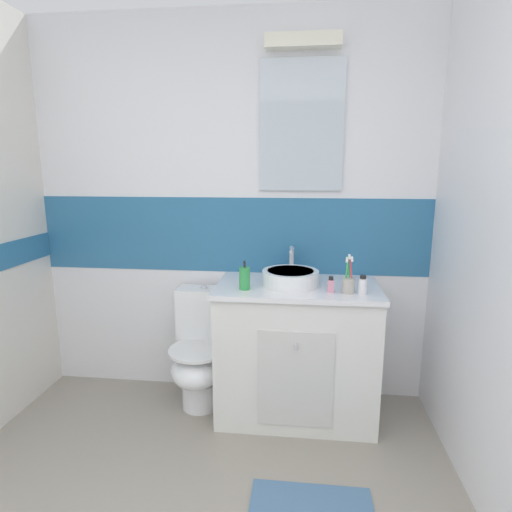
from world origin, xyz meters
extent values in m
cube|color=white|center=(0.00, 2.45, 0.42)|extent=(3.20, 0.10, 0.85)
cube|color=teal|center=(0.00, 2.45, 1.10)|extent=(3.20, 0.10, 0.50)
cube|color=white|center=(0.00, 2.45, 1.93)|extent=(3.20, 0.10, 1.15)
cube|color=silver|center=(0.46, 2.39, 1.80)|extent=(0.52, 0.02, 0.79)
cube|color=white|center=(0.46, 2.35, 2.27)|extent=(0.45, 0.10, 0.08)
cube|color=silver|center=(0.46, 2.13, 0.41)|extent=(0.95, 0.55, 0.82)
cube|color=white|center=(0.46, 2.12, 0.83)|extent=(0.97, 0.57, 0.03)
cube|color=silver|center=(0.46, 1.85, 0.37)|extent=(0.43, 0.01, 0.57)
cylinder|color=silver|center=(0.46, 1.83, 0.57)|extent=(0.02, 0.02, 0.03)
cylinder|color=white|center=(0.42, 2.11, 0.89)|extent=(0.34, 0.34, 0.09)
cylinder|color=#AFB1BA|center=(0.42, 2.11, 0.93)|extent=(0.28, 0.28, 0.01)
cylinder|color=silver|center=(0.42, 2.31, 0.95)|extent=(0.03, 0.03, 0.20)
cylinder|color=silver|center=(0.42, 2.22, 1.05)|extent=(0.02, 0.15, 0.02)
cylinder|color=white|center=(-0.16, 2.12, 0.09)|extent=(0.24, 0.24, 0.18)
ellipsoid|color=white|center=(-0.16, 2.08, 0.29)|extent=(0.34, 0.42, 0.22)
cylinder|color=white|center=(-0.16, 2.08, 0.41)|extent=(0.37, 0.37, 0.02)
cube|color=white|center=(-0.16, 2.29, 0.58)|extent=(0.36, 0.17, 0.36)
cylinder|color=silver|center=(-0.16, 2.29, 0.77)|extent=(0.04, 0.04, 0.02)
cylinder|color=#B2ADA3|center=(0.74, 1.98, 0.89)|extent=(0.07, 0.07, 0.09)
cylinder|color=#D83F4C|center=(0.76, 1.99, 0.96)|extent=(0.03, 0.03, 0.17)
cube|color=white|center=(0.76, 1.99, 1.04)|extent=(0.02, 0.02, 0.03)
cylinder|color=#3FB259|center=(0.73, 1.99, 0.96)|extent=(0.02, 0.02, 0.16)
cube|color=white|center=(0.73, 1.99, 1.04)|extent=(0.01, 0.02, 0.03)
cylinder|color=#3FB259|center=(0.75, 2.00, 0.97)|extent=(0.03, 0.03, 0.18)
cube|color=white|center=(0.75, 2.00, 1.05)|extent=(0.02, 0.02, 0.03)
cylinder|color=green|center=(0.16, 1.99, 0.92)|extent=(0.06, 0.06, 0.13)
cylinder|color=#262626|center=(0.16, 1.99, 1.00)|extent=(0.01, 0.01, 0.04)
cylinder|color=#262626|center=(0.16, 1.97, 1.02)|extent=(0.01, 0.02, 0.01)
cylinder|color=white|center=(0.82, 1.97, 0.89)|extent=(0.05, 0.05, 0.09)
cylinder|color=black|center=(0.82, 1.97, 0.95)|extent=(0.03, 0.03, 0.02)
cube|color=pink|center=(0.65, 1.98, 0.89)|extent=(0.04, 0.03, 0.07)
cylinder|color=black|center=(0.65, 1.98, 0.93)|extent=(0.03, 0.03, 0.02)
cube|color=#4C7299|center=(0.55, 1.31, 0.01)|extent=(0.57, 0.35, 0.01)
camera|label=1|loc=(0.48, -0.32, 1.53)|focal=29.25mm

